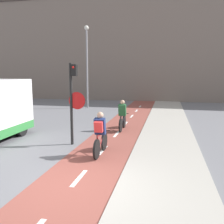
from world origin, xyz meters
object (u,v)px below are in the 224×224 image
traffic_light_pole (73,95)px  cyclist_far (122,117)px  cyclist_near (100,135)px  street_lamp_far (87,58)px

traffic_light_pole → cyclist_far: size_ratio=1.90×
traffic_light_pole → cyclist_near: traffic_light_pole is taller
traffic_light_pole → cyclist_far: 3.49m
traffic_light_pole → cyclist_near: (1.36, -1.03, -1.25)m
street_lamp_far → cyclist_far: 9.10m
cyclist_near → street_lamp_far: bearing=110.2°
cyclist_near → cyclist_far: bearing=89.1°
street_lamp_far → cyclist_near: 12.48m
street_lamp_far → cyclist_far: bearing=-60.2°
street_lamp_far → cyclist_far: size_ratio=3.89×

